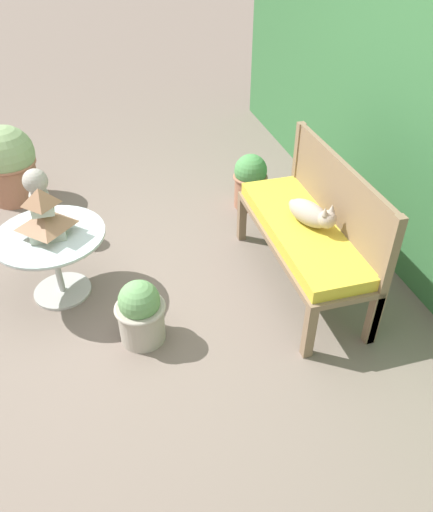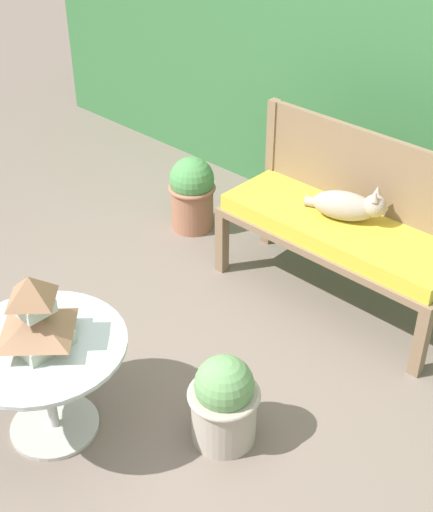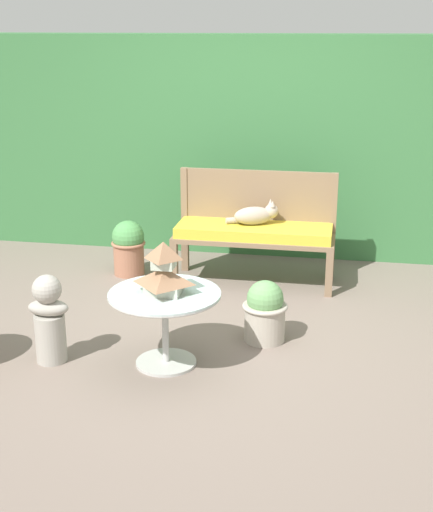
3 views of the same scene
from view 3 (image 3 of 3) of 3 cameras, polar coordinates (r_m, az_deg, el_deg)
ground at (r=5.11m, az=-0.32°, el=-6.73°), size 30.00×30.00×0.00m
foliage_hedge_back at (r=7.07m, az=3.30°, el=8.98°), size 6.40×0.74×2.05m
garden_bench at (r=6.08m, az=3.02°, el=1.70°), size 1.37×0.49×0.51m
bench_backrest at (r=6.23m, az=3.32°, el=4.38°), size 1.37×0.06×0.94m
cat at (r=6.08m, az=3.17°, el=3.30°), size 0.45×0.27×0.21m
patio_table at (r=4.62m, az=-4.15°, el=-4.17°), size 0.73×0.73×0.50m
pagoda_birdhouse at (r=4.53m, az=-4.23°, el=-1.24°), size 0.30×0.30×0.34m
garden_bust at (r=4.82m, az=-13.24°, el=-4.92°), size 0.28×0.20×0.61m
potted_plant_bench_right at (r=6.38m, az=-7.05°, el=0.73°), size 0.30×0.30×0.49m
potted_plant_patio_mid at (r=5.03m, az=3.89°, el=-4.46°), size 0.32×0.32×0.45m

